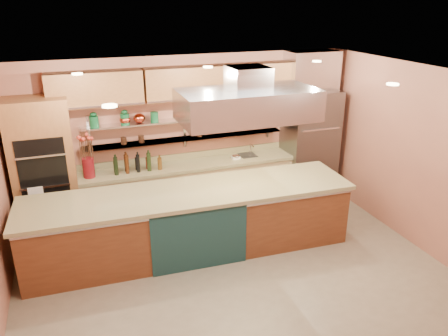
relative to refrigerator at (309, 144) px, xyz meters
name	(u,v)px	position (x,y,z in m)	size (l,w,h in m)	color
floor	(236,276)	(-2.35, -2.14, -1.06)	(6.00, 5.00, 0.02)	gray
ceiling	(239,78)	(-2.35, -2.14, 1.75)	(6.00, 5.00, 0.02)	black
wall_back	(187,134)	(-2.35, 0.36, 0.35)	(6.00, 0.04, 2.80)	#AD6951
wall_front	(350,301)	(-2.35, -4.64, 0.35)	(6.00, 0.04, 2.80)	#AD6951
wall_right	(419,159)	(0.65, -2.14, 0.35)	(0.04, 5.00, 2.80)	#AD6951
oven_stack	(44,169)	(-4.80, 0.04, 0.10)	(0.95, 0.64, 2.30)	#986137
refrigerator	(309,144)	(0.00, 0.00, 0.00)	(0.95, 0.72, 2.10)	slate
back_counter	(190,187)	(-2.40, 0.06, -0.58)	(3.84, 0.64, 0.93)	tan
wall_shelf_lower	(186,138)	(-2.40, 0.23, 0.30)	(3.60, 0.26, 0.03)	silver
wall_shelf_upper	(186,119)	(-2.40, 0.23, 0.65)	(3.60, 0.26, 0.03)	silver
upper_cabinets	(188,83)	(-2.35, 0.18, 1.30)	(4.60, 0.36, 0.55)	#986137
range_hood	(248,105)	(-1.86, -1.28, 1.20)	(2.00, 1.00, 0.45)	silver
ceiling_downlights	(233,78)	(-2.35, -1.94, 1.72)	(4.00, 2.80, 0.02)	#FFE5A5
island	(191,221)	(-2.76, -1.28, -0.54)	(4.85, 1.05, 1.01)	brown
flower_vase	(89,168)	(-4.13, 0.01, 0.05)	(0.19, 0.19, 0.34)	maroon
oil_bottle_cluster	(138,163)	(-3.32, 0.01, 0.02)	(0.86, 0.24, 0.28)	black
kitchen_scale	(236,157)	(-1.53, 0.01, -0.08)	(0.15, 0.11, 0.08)	white
bar_faucet	(250,150)	(-1.20, 0.11, -0.01)	(0.03, 0.03, 0.22)	silver
copper_kettle	(139,118)	(-3.21, 0.23, 0.75)	(0.20, 0.20, 0.16)	#CB472F
green_canister	(154,117)	(-2.95, 0.23, 0.75)	(0.14, 0.14, 0.16)	#104D29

